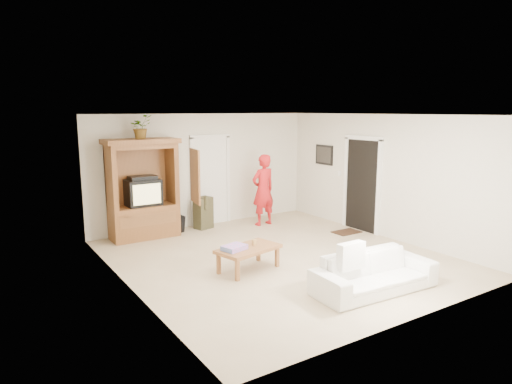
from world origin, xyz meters
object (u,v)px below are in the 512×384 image
at_px(armoire, 144,195).
at_px(man, 263,190).
at_px(coffee_table, 248,250).
at_px(sofa, 374,273).

bearing_deg(armoire, man, -9.88).
xyz_separation_m(armoire, man, (2.70, -0.47, -0.07)).
relative_size(armoire, coffee_table, 1.77).
relative_size(man, coffee_table, 1.41).
distance_m(armoire, coffee_table, 3.08).
height_order(man, sofa, man).
relative_size(man, sofa, 0.86).
bearing_deg(sofa, coffee_table, 125.10).
bearing_deg(armoire, coffee_table, -75.30).
height_order(armoire, coffee_table, armoire).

